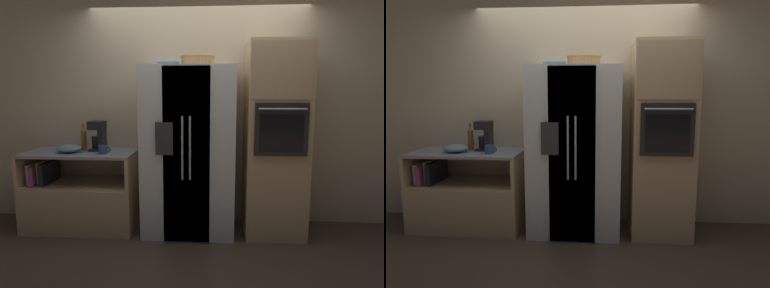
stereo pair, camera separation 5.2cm
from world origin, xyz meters
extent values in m
plane|color=#4C3D2D|center=(0.00, 0.00, 0.00)|extent=(20.00, 20.00, 0.00)
cube|color=beige|center=(0.00, 0.43, 1.40)|extent=(12.00, 0.06, 2.80)
cube|color=tan|center=(-1.30, 0.07, 0.26)|extent=(1.23, 0.67, 0.51)
cube|color=tan|center=(-1.30, 0.07, 0.52)|extent=(1.18, 0.61, 0.02)
cube|color=tan|center=(-1.89, 0.07, 0.68)|extent=(0.04, 0.67, 0.34)
cube|color=tan|center=(-0.70, 0.07, 0.68)|extent=(0.04, 0.67, 0.34)
cube|color=gray|center=(-1.30, 0.07, 0.87)|extent=(1.23, 0.67, 0.03)
cube|color=silver|center=(-1.83, 0.03, 0.64)|extent=(0.06, 0.32, 0.22)
cube|color=#934784|center=(-1.76, 0.03, 0.64)|extent=(0.05, 0.47, 0.22)
cube|color=gold|center=(-1.71, 0.03, 0.65)|extent=(0.03, 0.33, 0.25)
cube|color=black|center=(-1.66, 0.03, 0.65)|extent=(0.05, 0.43, 0.24)
cube|color=silver|center=(-0.08, 0.06, 0.90)|extent=(0.97, 0.68, 1.81)
cube|color=silver|center=(-0.08, -0.30, 0.90)|extent=(0.48, 0.02, 1.77)
cube|color=silver|center=(-0.07, -0.30, 0.90)|extent=(0.48, 0.02, 1.77)
cylinder|color=#B2B2B7|center=(-0.12, -0.32, 1.00)|extent=(0.02, 0.02, 0.63)
cylinder|color=#B2B2B7|center=(-0.04, -0.32, 1.00)|extent=(0.02, 0.02, 0.63)
cube|color=#2D2D33|center=(-0.30, -0.31, 1.09)|extent=(0.18, 0.01, 0.33)
cube|color=tan|center=(0.85, 0.08, 1.03)|extent=(0.63, 0.65, 2.06)
cube|color=black|center=(0.85, -0.27, 1.18)|extent=(0.52, 0.04, 0.52)
cube|color=black|center=(0.85, -0.29, 1.15)|extent=(0.42, 0.01, 0.36)
cylinder|color=#B2B2B7|center=(0.85, -0.30, 1.38)|extent=(0.45, 0.02, 0.02)
cube|color=tan|center=(0.85, -0.25, 1.75)|extent=(0.59, 0.01, 0.55)
cylinder|color=tan|center=(0.01, 0.12, 1.86)|extent=(0.35, 0.35, 0.11)
torus|color=tan|center=(0.01, 0.12, 1.92)|extent=(0.37, 0.37, 0.03)
ellipsoid|color=#668C99|center=(-0.30, 0.06, 1.85)|extent=(0.25, 0.25, 0.08)
cylinder|color=brown|center=(-1.30, 0.17, 0.99)|extent=(0.06, 0.06, 0.22)
cone|color=brown|center=(-1.30, 0.17, 1.12)|extent=(0.06, 0.06, 0.03)
cylinder|color=brown|center=(-1.30, 0.17, 1.16)|extent=(0.02, 0.02, 0.05)
cylinder|color=#384C7A|center=(-1.00, -0.06, 0.93)|extent=(0.10, 0.10, 0.09)
torus|color=#384C7A|center=(-0.95, -0.06, 0.93)|extent=(0.07, 0.01, 0.07)
ellipsoid|color=#668C99|center=(-1.40, 0.00, 0.92)|extent=(0.27, 0.27, 0.09)
cube|color=black|center=(-1.13, 0.14, 0.89)|extent=(0.17, 0.18, 0.02)
cylinder|color=black|center=(-1.14, 0.14, 0.98)|extent=(0.10, 0.10, 0.14)
cube|color=black|center=(-1.08, 0.14, 1.05)|extent=(0.06, 0.16, 0.34)
cube|color=black|center=(-1.13, 0.14, 1.17)|extent=(0.17, 0.18, 0.09)
camera|label=1|loc=(0.21, -3.62, 1.54)|focal=32.00mm
camera|label=2|loc=(0.26, -3.62, 1.54)|focal=32.00mm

